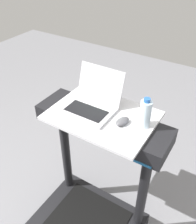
% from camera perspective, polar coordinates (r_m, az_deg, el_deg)
% --- Properties ---
extents(desk_board, '(0.66, 0.48, 0.02)m').
position_cam_1_polar(desk_board, '(1.58, 0.96, -0.84)').
color(desk_board, silver).
rests_on(desk_board, treadmill_base).
extents(laptop, '(0.32, 0.31, 0.24)m').
position_cam_1_polar(laptop, '(1.60, -1.41, 2.34)').
color(laptop, '#B7B7BC').
rests_on(laptop, desk_board).
extents(computer_mouse, '(0.08, 0.11, 0.03)m').
position_cam_1_polar(computer_mouse, '(1.50, 5.61, -2.14)').
color(computer_mouse, '#4C4C51').
rests_on(computer_mouse, desk_board).
extents(water_bottle, '(0.07, 0.07, 0.19)m').
position_cam_1_polar(water_bottle, '(1.46, 10.75, -0.33)').
color(water_bottle, silver).
rests_on(water_bottle, desk_board).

